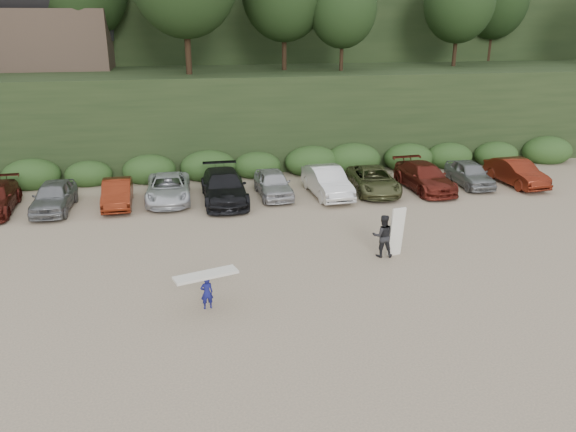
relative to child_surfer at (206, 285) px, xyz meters
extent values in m
plane|color=tan|center=(2.91, 2.22, -0.89)|extent=(120.00, 120.00, 0.00)
cube|color=black|center=(2.91, 24.22, 2.11)|extent=(80.00, 14.00, 6.00)
cube|color=black|center=(2.91, 42.22, 7.11)|extent=(90.00, 30.00, 16.00)
cube|color=#2B491E|center=(2.36, 16.72, -0.29)|extent=(46.20, 2.00, 1.20)
cube|color=brown|center=(-9.09, 26.22, 7.11)|extent=(8.00, 6.00, 4.00)
imported|color=gray|center=(-7.20, 11.92, -0.13)|extent=(1.92, 4.50, 1.52)
imported|color=maroon|center=(-4.07, 12.12, -0.20)|extent=(1.62, 4.22, 1.37)
imported|color=silver|center=(-1.44, 12.53, -0.19)|extent=(2.38, 5.05, 1.39)
imported|color=black|center=(1.52, 11.85, -0.07)|extent=(2.36, 5.66, 1.64)
imported|color=#B3B4B8|center=(4.28, 12.30, -0.15)|extent=(1.90, 4.37, 1.47)
imported|color=white|center=(7.26, 11.83, -0.09)|extent=(2.04, 4.96, 1.60)
imported|color=#515431|center=(10.02, 12.04, -0.19)|extent=(2.63, 5.14, 1.39)
imported|color=maroon|center=(13.07, 11.92, -0.14)|extent=(2.44, 5.28, 1.49)
imported|color=gray|center=(16.07, 12.28, -0.17)|extent=(1.82, 4.27, 1.44)
imported|color=#621C0E|center=(18.85, 11.87, -0.14)|extent=(1.93, 4.67, 1.50)
imported|color=navy|center=(0.00, 0.00, -0.29)|extent=(0.47, 0.35, 1.19)
cube|color=silver|center=(0.00, 0.00, 0.37)|extent=(2.26, 1.21, 0.09)
imported|color=black|center=(7.40, 3.17, 0.02)|extent=(0.99, 0.83, 1.82)
cube|color=white|center=(7.95, 3.07, 0.19)|extent=(0.65, 0.41, 2.14)
camera|label=1|loc=(-0.44, -17.31, 8.53)|focal=35.00mm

